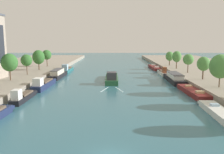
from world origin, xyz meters
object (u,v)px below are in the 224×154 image
at_px(moored_boat_right_end, 221,114).
at_px(tree_right_nearest, 220,66).
at_px(barge_midriver, 112,78).
at_px(moored_boat_left_downstream, 44,84).
at_px(tree_left_end_of_row, 26,60).
at_px(tree_right_end_of_row, 203,64).
at_px(tree_left_distant, 39,57).
at_px(moored_boat_right_far, 162,72).
at_px(moored_boat_right_second, 154,67).
at_px(tree_left_third, 9,63).
at_px(moored_boat_right_midway, 193,92).
at_px(tree_right_midway, 170,56).
at_px(moored_boat_left_midway, 58,74).
at_px(tree_left_far, 47,55).
at_px(moored_boat_left_upstream, 67,69).
at_px(moored_boat_right_downstream, 174,78).
at_px(tree_right_second, 177,57).
at_px(moored_boat_left_gap_after, 23,96).
at_px(tree_right_past_mid, 188,59).

height_order(moored_boat_right_end, tree_right_nearest, tree_right_nearest).
relative_size(barge_midriver, moored_boat_left_downstream, 1.26).
xyz_separation_m(tree_left_end_of_row, tree_right_end_of_row, (49.65, -8.00, -0.22)).
bearing_deg(tree_left_distant, tree_left_end_of_row, -89.89).
bearing_deg(tree_right_nearest, moored_boat_right_far, 101.94).
bearing_deg(moored_boat_right_second, tree_left_third, -138.57).
bearing_deg(moored_boat_right_second, tree_right_nearest, -82.59).
bearing_deg(tree_right_end_of_row, tree_right_nearest, -91.71).
height_order(moored_boat_right_midway, tree_right_midway, tree_right_midway).
distance_m(moored_boat_right_far, tree_left_distant, 43.35).
bearing_deg(barge_midriver, moored_boat_left_midway, 159.65).
height_order(moored_boat_left_midway, moored_boat_right_end, moored_boat_left_midway).
distance_m(tree_left_distant, tree_left_far, 11.17).
relative_size(moored_boat_left_midway, moored_boat_left_upstream, 1.04).
relative_size(moored_boat_left_midway, tree_left_end_of_row, 2.40).
bearing_deg(tree_right_nearest, moored_boat_left_upstream, 137.20).
bearing_deg(tree_left_far, tree_left_distant, -88.47).
relative_size(moored_boat_right_downstream, tree_right_nearest, 2.25).
xyz_separation_m(tree_left_end_of_row, tree_right_midway, (48.91, 26.48, -0.58)).
xyz_separation_m(moored_boat_right_midway, tree_right_midway, (5.23, 44.74, 4.83)).
xyz_separation_m(moored_boat_right_midway, tree_right_nearest, (5.66, -0.26, 5.68)).
xyz_separation_m(moored_boat_left_upstream, tree_right_second, (40.78, -4.21, 5.13)).
bearing_deg(moored_boat_right_midway, barge_midriver, 137.49).
bearing_deg(tree_right_nearest, moored_boat_left_downstream, 170.04).
bearing_deg(moored_boat_right_end, moored_boat_right_downstream, 88.64).
xyz_separation_m(moored_boat_left_downstream, moored_boat_right_midway, (35.42, -6.96, -0.37)).
relative_size(moored_boat_right_end, tree_left_far, 2.30).
bearing_deg(tree_right_nearest, tree_left_third, 170.37).
relative_size(moored_boat_right_midway, tree_left_end_of_row, 2.37).
distance_m(moored_boat_left_midway, tree_right_nearest, 47.72).
relative_size(barge_midriver, moored_boat_left_upstream, 1.24).
relative_size(moored_boat_left_gap_after, tree_right_midway, 1.90).
xyz_separation_m(moored_boat_right_second, tree_left_far, (-43.53, -6.05, 5.67)).
bearing_deg(moored_boat_right_second, tree_left_distant, -158.29).
bearing_deg(tree_right_second, moored_boat_left_midway, -165.46).
xyz_separation_m(moored_boat_left_midway, tree_left_far, (-8.39, 17.71, 5.06)).
bearing_deg(moored_boat_left_midway, tree_right_nearest, -29.57).
bearing_deg(moored_boat_left_gap_after, tree_left_distant, 102.59).
relative_size(moored_boat_left_gap_after, moored_boat_right_downstream, 0.66).
bearing_deg(tree_left_distant, moored_boat_left_gap_after, -77.41).
height_order(barge_midriver, tree_right_past_mid, tree_right_past_mid).
bearing_deg(moored_boat_right_midway, moored_boat_right_second, 90.57).
relative_size(tree_left_distant, tree_left_far, 1.07).
distance_m(moored_boat_right_midway, tree_right_second, 34.57).
bearing_deg(moored_boat_left_gap_after, moored_boat_right_far, 45.32).
distance_m(moored_boat_left_midway, tree_left_end_of_row, 10.61).
bearing_deg(tree_left_third, moored_boat_left_gap_after, -58.67).
height_order(moored_boat_left_downstream, tree_right_nearest, tree_right_nearest).
height_order(moored_boat_right_downstream, tree_left_end_of_row, tree_left_end_of_row).
bearing_deg(tree_left_far, tree_right_midway, 4.50).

